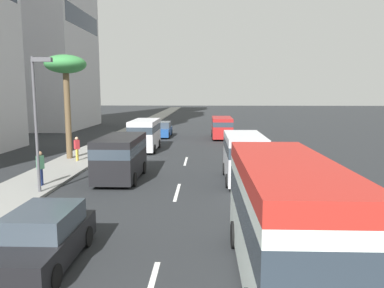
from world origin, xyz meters
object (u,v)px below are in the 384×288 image
(van_seventh, at_px, (145,133))
(minibus_second, at_px, (285,216))
(van_third, at_px, (121,155))
(van_fifth, at_px, (222,126))
(van_sixth, at_px, (244,155))
(pedestrian_by_tree, at_px, (77,148))
(car_fourth, at_px, (43,239))
(palm_tree, at_px, (66,69))
(pedestrian_near_lamp, at_px, (40,166))
(street_lamp, at_px, (38,109))
(car_lead, at_px, (163,130))

(van_seventh, bearing_deg, minibus_second, 18.19)
(minibus_second, relative_size, van_third, 1.38)
(minibus_second, height_order, van_fifth, minibus_second)
(minibus_second, distance_m, van_sixth, 10.88)
(van_fifth, xyz_separation_m, pedestrian_by_tree, (-13.95, 10.61, -0.22))
(van_sixth, xyz_separation_m, van_seventh, (10.56, 7.14, -0.01))
(car_fourth, bearing_deg, van_sixth, 146.56)
(pedestrian_by_tree, height_order, palm_tree, palm_tree)
(van_seventh, height_order, pedestrian_near_lamp, van_seventh)
(van_fifth, bearing_deg, minibus_second, -179.50)
(van_fifth, height_order, palm_tree, palm_tree)
(minibus_second, bearing_deg, palm_tree, 35.02)
(van_sixth, xyz_separation_m, street_lamp, (-3.10, 9.87, 2.62))
(minibus_second, xyz_separation_m, street_lamp, (7.78, 9.78, 2.35))
(van_sixth, height_order, pedestrian_near_lamp, van_sixth)
(car_lead, distance_m, van_seventh, 9.65)
(van_sixth, xyz_separation_m, pedestrian_near_lamp, (-1.91, 10.44, -0.34))
(minibus_second, distance_m, street_lamp, 12.71)
(palm_tree, bearing_deg, minibus_second, -144.98)
(car_fourth, height_order, van_sixth, van_sixth)
(car_fourth, relative_size, street_lamp, 0.67)
(minibus_second, bearing_deg, pedestrian_near_lamp, 49.08)
(car_lead, distance_m, pedestrian_by_tree, 15.79)
(car_fourth, bearing_deg, van_fifth, 167.66)
(car_lead, height_order, minibus_second, minibus_second)
(van_fifth, distance_m, van_seventh, 10.76)
(palm_tree, bearing_deg, car_lead, -19.54)
(van_fifth, bearing_deg, van_sixth, -178.93)
(van_fifth, relative_size, palm_tree, 0.73)
(van_sixth, relative_size, street_lamp, 0.79)
(car_fourth, relative_size, van_sixth, 0.84)
(minibus_second, height_order, van_third, minibus_second)
(van_sixth, bearing_deg, van_fifth, 1.07)
(van_third, xyz_separation_m, palm_tree, (5.65, 4.99, 5.05))
(van_fifth, distance_m, van_sixth, 18.92)
(pedestrian_by_tree, bearing_deg, car_lead, -154.58)
(van_fifth, height_order, pedestrian_near_lamp, van_fifth)
(palm_tree, bearing_deg, pedestrian_near_lamp, -169.93)
(minibus_second, relative_size, pedestrian_near_lamp, 3.98)
(van_fifth, relative_size, pedestrian_by_tree, 3.19)
(van_fifth, bearing_deg, palm_tree, 138.72)
(minibus_second, distance_m, pedestrian_near_lamp, 13.71)
(car_fourth, height_order, pedestrian_by_tree, pedestrian_by_tree)
(minibus_second, bearing_deg, van_seventh, 18.19)
(street_lamp, bearing_deg, car_fourth, -155.87)
(van_fifth, relative_size, van_sixth, 1.06)
(car_lead, relative_size, street_lamp, 0.75)
(car_lead, xyz_separation_m, palm_tree, (-14.33, 5.09, 5.66))
(pedestrian_near_lamp, bearing_deg, pedestrian_by_tree, -149.07)
(minibus_second, distance_m, van_seventh, 22.57)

